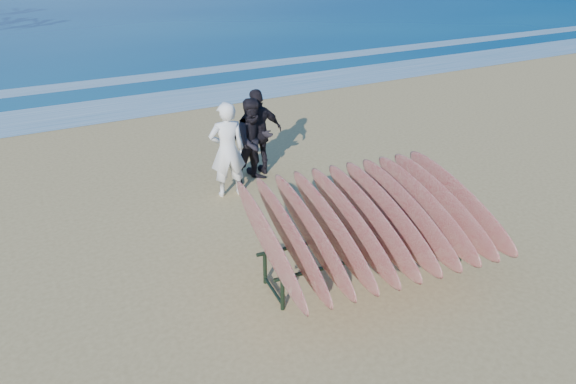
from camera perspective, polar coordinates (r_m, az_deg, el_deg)
name	(u,v)px	position (r m, az deg, el deg)	size (l,w,h in m)	color
ground	(314,269)	(7.82, 2.89, -8.53)	(120.00, 120.00, 0.00)	tan
foam_near	(141,105)	(16.43, -16.06, 9.26)	(160.00, 160.00, 0.00)	white
foam_far	(115,81)	(19.76, -18.66, 11.60)	(160.00, 160.00, 0.00)	white
surfboard_rack	(370,219)	(7.37, 9.07, -2.94)	(3.43, 3.00, 1.46)	#1C2D1E
person_white	(227,150)	(9.73, -6.76, 4.66)	(0.68, 0.44, 1.85)	white
person_dark_a	(254,141)	(10.32, -3.80, 5.69)	(0.84, 0.66, 1.73)	black
person_dark_b	(258,133)	(10.63, -3.35, 6.57)	(1.07, 0.45, 1.82)	black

